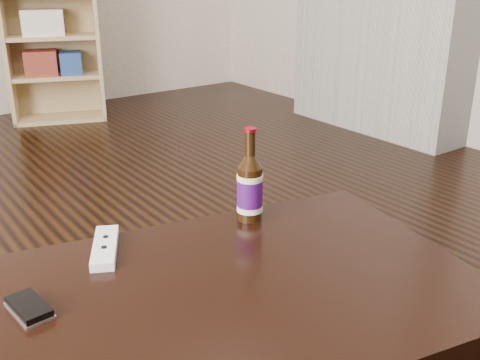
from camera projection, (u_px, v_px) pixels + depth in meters
bookshelf at (50, 33)px, 3.70m from camera, size 0.66×0.47×1.12m
coffee_table at (201, 318)px, 1.11m from camera, size 1.23×0.87×0.42m
beer_bottle at (250, 188)px, 1.37m from camera, size 0.07×0.07×0.24m
phone at (29, 308)px, 1.03m from camera, size 0.07×0.11×0.02m
remote at (105, 247)px, 1.24m from camera, size 0.13×0.19×0.02m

